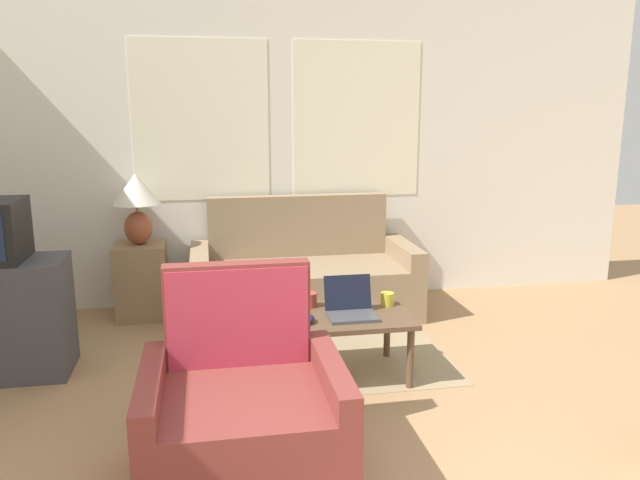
# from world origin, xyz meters

# --- Properties ---
(wall_back) EXTENTS (6.23, 0.06, 2.60)m
(wall_back) POSITION_xyz_m (-0.00, 3.84, 1.31)
(wall_back) COLOR white
(wall_back) RESTS_ON ground_plane
(rug) EXTENTS (1.55, 1.80, 0.01)m
(rug) POSITION_xyz_m (0.07, 2.75, 0.00)
(rug) COLOR #9E8966
(rug) RESTS_ON ground_plane
(couch) EXTENTS (1.79, 0.82, 0.93)m
(couch) POSITION_xyz_m (0.04, 3.42, 0.27)
(couch) COLOR #937A5B
(couch) RESTS_ON ground_plane
(armchair) EXTENTS (0.90, 0.77, 0.94)m
(armchair) POSITION_xyz_m (-0.58, 1.18, 0.28)
(armchair) COLOR brown
(armchair) RESTS_ON ground_plane
(side_table) EXTENTS (0.40, 0.40, 0.60)m
(side_table) POSITION_xyz_m (-1.25, 3.54, 0.30)
(side_table) COLOR #937551
(side_table) RESTS_ON ground_plane
(table_lamp) EXTENTS (0.37, 0.37, 0.56)m
(table_lamp) POSITION_xyz_m (-1.25, 3.54, 0.95)
(table_lamp) COLOR brown
(table_lamp) RESTS_ON side_table
(coffee_table) EXTENTS (0.86, 0.59, 0.41)m
(coffee_table) POSITION_xyz_m (0.07, 2.14, 0.36)
(coffee_table) COLOR brown
(coffee_table) RESTS_ON ground_plane
(laptop) EXTENTS (0.29, 0.28, 0.23)m
(laptop) POSITION_xyz_m (0.13, 2.11, 0.46)
(laptop) COLOR #47474C
(laptop) RESTS_ON coffee_table
(cup_navy) EXTENTS (0.09, 0.09, 0.09)m
(cup_navy) POSITION_xyz_m (-0.09, 2.32, 0.45)
(cup_navy) COLOR #B23D38
(cup_navy) RESTS_ON coffee_table
(cup_yellow) EXTENTS (0.09, 0.09, 0.08)m
(cup_yellow) POSITION_xyz_m (0.41, 2.26, 0.45)
(cup_yellow) COLOR gold
(cup_yellow) RESTS_ON coffee_table
(cup_white) EXTENTS (0.09, 0.09, 0.08)m
(cup_white) POSITION_xyz_m (0.09, 2.35, 0.45)
(cup_white) COLOR gold
(cup_white) RESTS_ON coffee_table
(snack_bowl) EXTENTS (0.15, 0.15, 0.05)m
(snack_bowl) POSITION_xyz_m (-0.18, 2.03, 0.43)
(snack_bowl) COLOR #191E4C
(snack_bowl) RESTS_ON coffee_table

